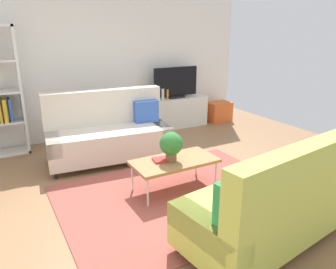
{
  "coord_description": "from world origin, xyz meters",
  "views": [
    {
      "loc": [
        -1.85,
        -3.34,
        2.03
      ],
      "look_at": [
        0.2,
        0.32,
        0.65
      ],
      "focal_mm": 34.47,
      "sensor_mm": 36.0,
      "label": 1
    }
  ],
  "objects_px": {
    "couch_beige": "(109,133)",
    "bottle_1": "(163,94)",
    "tv_console": "(175,112)",
    "vase_0": "(149,96)",
    "coffee_table": "(175,162)",
    "table_book_0": "(163,160)",
    "storage_trunk": "(219,112)",
    "bottle_2": "(167,94)",
    "couch_green": "(276,202)",
    "bottle_0": "(158,96)",
    "potted_plant": "(171,145)",
    "tv": "(176,83)"
  },
  "relations": [
    {
      "from": "coffee_table",
      "to": "vase_0",
      "type": "relative_size",
      "value": 6.05
    },
    {
      "from": "couch_beige",
      "to": "tv",
      "type": "xyz_separation_m",
      "value": [
        1.85,
        1.05,
        0.51
      ]
    },
    {
      "from": "couch_beige",
      "to": "tv",
      "type": "height_order",
      "value": "tv"
    },
    {
      "from": "couch_green",
      "to": "bottle_0",
      "type": "xyz_separation_m",
      "value": [
        0.75,
        3.87,
        0.28
      ]
    },
    {
      "from": "storage_trunk",
      "to": "bottle_2",
      "type": "xyz_separation_m",
      "value": [
        -1.31,
        0.06,
        0.52
      ]
    },
    {
      "from": "couch_beige",
      "to": "storage_trunk",
      "type": "xyz_separation_m",
      "value": [
        2.95,
        0.97,
        -0.22
      ]
    },
    {
      "from": "bottle_1",
      "to": "couch_green",
      "type": "bearing_deg",
      "value": -102.49
    },
    {
      "from": "couch_green",
      "to": "tv_console",
      "type": "relative_size",
      "value": 1.42
    },
    {
      "from": "coffee_table",
      "to": "table_book_0",
      "type": "distance_m",
      "value": 0.16
    },
    {
      "from": "coffee_table",
      "to": "tv",
      "type": "bearing_deg",
      "value": 59.18
    },
    {
      "from": "couch_beige",
      "to": "tv_console",
      "type": "xyz_separation_m",
      "value": [
        1.85,
        1.07,
        -0.12
      ]
    },
    {
      "from": "tv_console",
      "to": "table_book_0",
      "type": "relative_size",
      "value": 5.83
    },
    {
      "from": "tv",
      "to": "bottle_0",
      "type": "distance_m",
      "value": 0.49
    },
    {
      "from": "couch_green",
      "to": "couch_beige",
      "type": "bearing_deg",
      "value": 96.14
    },
    {
      "from": "couch_green",
      "to": "bottle_1",
      "type": "distance_m",
      "value": 3.98
    },
    {
      "from": "tv",
      "to": "couch_green",
      "type": "bearing_deg",
      "value": -106.85
    },
    {
      "from": "couch_beige",
      "to": "tv",
      "type": "distance_m",
      "value": 2.19
    },
    {
      "from": "vase_0",
      "to": "bottle_2",
      "type": "xyz_separation_m",
      "value": [
        0.37,
        -0.09,
        0.01
      ]
    },
    {
      "from": "couch_beige",
      "to": "bottle_1",
      "type": "relative_size",
      "value": 8.86
    },
    {
      "from": "tv_console",
      "to": "bottle_2",
      "type": "distance_m",
      "value": 0.47
    },
    {
      "from": "tv",
      "to": "bottle_0",
      "type": "bearing_deg",
      "value": -177.35
    },
    {
      "from": "potted_plant",
      "to": "vase_0",
      "type": "distance_m",
      "value": 2.72
    },
    {
      "from": "bottle_0",
      "to": "vase_0",
      "type": "bearing_deg",
      "value": 148.6
    },
    {
      "from": "vase_0",
      "to": "bottle_1",
      "type": "bearing_deg",
      "value": -19.15
    },
    {
      "from": "bottle_0",
      "to": "bottle_1",
      "type": "distance_m",
      "value": 0.12
    },
    {
      "from": "potted_plant",
      "to": "bottle_2",
      "type": "bearing_deg",
      "value": 61.76
    },
    {
      "from": "storage_trunk",
      "to": "vase_0",
      "type": "bearing_deg",
      "value": 174.9
    },
    {
      "from": "table_book_0",
      "to": "bottle_2",
      "type": "bearing_deg",
      "value": 59.53
    },
    {
      "from": "couch_beige",
      "to": "couch_green",
      "type": "relative_size",
      "value": 0.99
    },
    {
      "from": "bottle_1",
      "to": "potted_plant",
      "type": "bearing_deg",
      "value": -116.17
    },
    {
      "from": "tv",
      "to": "storage_trunk",
      "type": "relative_size",
      "value": 1.92
    },
    {
      "from": "couch_green",
      "to": "bottle_2",
      "type": "xyz_separation_m",
      "value": [
        0.97,
        3.87,
        0.3
      ]
    },
    {
      "from": "tv_console",
      "to": "couch_green",
      "type": "bearing_deg",
      "value": -106.77
    },
    {
      "from": "couch_beige",
      "to": "tv_console",
      "type": "relative_size",
      "value": 1.41
    },
    {
      "from": "bottle_0",
      "to": "bottle_1",
      "type": "xyz_separation_m",
      "value": [
        0.11,
        0.0,
        0.03
      ]
    },
    {
      "from": "couch_beige",
      "to": "bottle_0",
      "type": "height_order",
      "value": "couch_beige"
    },
    {
      "from": "potted_plant",
      "to": "bottle_2",
      "type": "relative_size",
      "value": 1.92
    },
    {
      "from": "table_book_0",
      "to": "vase_0",
      "type": "height_order",
      "value": "vase_0"
    },
    {
      "from": "storage_trunk",
      "to": "table_book_0",
      "type": "distance_m",
      "value": 3.59
    },
    {
      "from": "coffee_table",
      "to": "bottle_1",
      "type": "bearing_deg",
      "value": 64.8
    },
    {
      "from": "couch_green",
      "to": "vase_0",
      "type": "xyz_separation_m",
      "value": [
        0.6,
        3.96,
        0.29
      ]
    },
    {
      "from": "tv_console",
      "to": "vase_0",
      "type": "bearing_deg",
      "value": 175.07
    },
    {
      "from": "bottle_0",
      "to": "table_book_0",
      "type": "bearing_deg",
      "value": -116.33
    },
    {
      "from": "coffee_table",
      "to": "bottle_1",
      "type": "distance_m",
      "value": 2.73
    },
    {
      "from": "couch_beige",
      "to": "tv",
      "type": "bearing_deg",
      "value": -144.13
    },
    {
      "from": "bottle_1",
      "to": "bottle_2",
      "type": "relative_size",
      "value": 1.12
    },
    {
      "from": "potted_plant",
      "to": "table_book_0",
      "type": "relative_size",
      "value": 1.6
    },
    {
      "from": "table_book_0",
      "to": "bottle_1",
      "type": "height_order",
      "value": "bottle_1"
    },
    {
      "from": "coffee_table",
      "to": "bottle_1",
      "type": "height_order",
      "value": "bottle_1"
    },
    {
      "from": "storage_trunk",
      "to": "potted_plant",
      "type": "relative_size",
      "value": 1.35
    }
  ]
}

